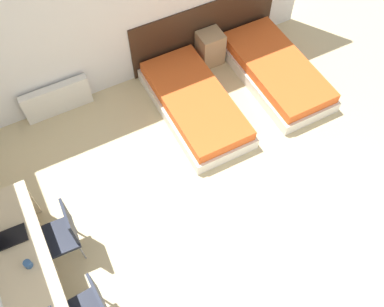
{
  "coord_description": "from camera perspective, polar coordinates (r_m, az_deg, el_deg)",
  "views": [
    {
      "loc": [
        -1.36,
        -0.13,
        5.08
      ],
      "look_at": [
        0.0,
        2.47,
        0.55
      ],
      "focal_mm": 40.0,
      "sensor_mm": 36.0,
      "label": 1
    }
  ],
  "objects": [
    {
      "name": "bed_near_window",
      "position": [
        6.36,
        0.38,
        6.6
      ],
      "size": [
        0.97,
        2.01,
        0.36
      ],
      "color": "silver",
      "rests_on": "ground_plane"
    },
    {
      "name": "nightstand",
      "position": [
        7.02,
        2.43,
        13.9
      ],
      "size": [
        0.38,
        0.35,
        0.56
      ],
      "color": "tan",
      "rests_on": "ground_plane"
    },
    {
      "name": "desk",
      "position": [
        4.93,
        -20.49,
        -16.09
      ],
      "size": [
        0.57,
        2.34,
        0.77
      ],
      "color": "#C6B28E",
      "rests_on": "ground_plane"
    },
    {
      "name": "mug",
      "position": [
        4.8,
        -21.03,
        -13.6
      ],
      "size": [
        0.08,
        0.08,
        0.09
      ],
      "color": "#2D5184",
      "rests_on": "desk"
    },
    {
      "name": "radiator",
      "position": [
        6.61,
        -17.56,
        6.89
      ],
      "size": [
        1.0,
        0.12,
        0.51
      ],
      "color": "silver",
      "rests_on": "ground_plane"
    },
    {
      "name": "bed_near_door",
      "position": [
        6.92,
        11.11,
        10.72
      ],
      "size": [
        0.97,
        2.01,
        0.36
      ],
      "color": "silver",
      "rests_on": "ground_plane"
    },
    {
      "name": "laptop",
      "position": [
        4.98,
        -23.47,
        -10.09
      ],
      "size": [
        0.32,
        0.23,
        0.31
      ],
      "rotation": [
        0.0,
        0.0,
        -0.05
      ],
      "color": "black",
      "rests_on": "desk"
    },
    {
      "name": "headboard_panel",
      "position": [
        7.01,
        1.65,
        16.14
      ],
      "size": [
        2.5,
        0.03,
        0.97
      ],
      "color": "#382316",
      "rests_on": "ground_plane"
    },
    {
      "name": "chair_near_laptop",
      "position": [
        5.17,
        -16.92,
        -10.1
      ],
      "size": [
        0.45,
        0.45,
        0.92
      ],
      "rotation": [
        0.0,
        0.0,
        -0.05
      ],
      "color": "black",
      "rests_on": "ground_plane"
    },
    {
      "name": "wall_back",
      "position": [
        6.11,
        -9.41,
        18.67
      ],
      "size": [
        6.05,
        0.05,
        2.7
      ],
      "color": "white",
      "rests_on": "ground_plane"
    }
  ]
}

